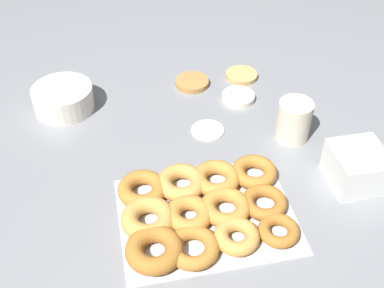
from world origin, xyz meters
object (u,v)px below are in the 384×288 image
Objects in this scene: container_stack at (357,167)px; paper_cup at (294,121)px; pancake_2 at (241,75)px; pancake_3 at (208,130)px; pancake_1 at (238,97)px; donut_tray at (200,210)px; pancake_0 at (192,82)px; batter_bowl at (63,98)px.

paper_cup is (-0.08, 0.18, 0.01)m from container_stack.
pancake_2 is 1.10× the size of pancake_3.
pancake_2 is at bearing 69.61° from pancake_1.
paper_cup is (0.09, -0.18, 0.04)m from pancake_1.
donut_tray is at bearing -143.85° from paper_cup.
pancake_0 reaches higher than pancake_2.
pancake_1 is 0.75× the size of container_stack.
donut_tray is at bearing -99.70° from pancake_0.
pancake_1 is at bearing -40.27° from pancake_0.
container_stack is at bearing 4.84° from donut_tray.
donut_tray is at bearing -175.16° from container_stack.
pancake_1 reaches higher than pancake_2.
pancake_2 is 0.77× the size of container_stack.
batter_bowl is at bearing -173.46° from pancake_0.
paper_cup is (0.20, -0.06, 0.05)m from pancake_3.
pancake_0 is 0.35m from paper_cup.
pancake_3 is at bearing 162.29° from paper_cup.
pancake_0 is 0.54m from container_stack.
container_stack is (0.29, -0.45, 0.04)m from pancake_0.
container_stack is at bearing -39.97° from pancake_3.
batter_bowl is at bearing 154.45° from pancake_3.
pancake_3 is at bearing -90.64° from pancake_0.
batter_bowl is at bearing 157.19° from paper_cup.
pancake_3 is at bearing -134.43° from pancake_1.
container_stack reaches higher than pancake_0.
pancake_2 is at bearing 3.10° from pancake_0.
donut_tray is (-0.23, -0.49, 0.01)m from pancake_2.
container_stack is at bearing -57.88° from pancake_0.
container_stack is 1.15× the size of paper_cup.
batter_bowl is (-0.51, -0.05, 0.03)m from pancake_2.
container_stack reaches higher than batter_bowl.
batter_bowl reaches higher than pancake_1.
donut_tray reaches higher than pancake_1.
pancake_1 is 0.11m from pancake_2.
pancake_0 and pancake_1 have the same top height.
donut_tray is at bearing -106.50° from pancake_3.
batter_bowl is 0.77m from container_stack.
pancake_3 is 0.53× the size of batter_bowl.
pancake_3 is 0.28m from donut_tray.
pancake_0 is 0.15m from pancake_2.
pancake_1 is 0.16m from pancake_3.
pancake_2 is (0.04, 0.10, -0.00)m from pancake_1.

